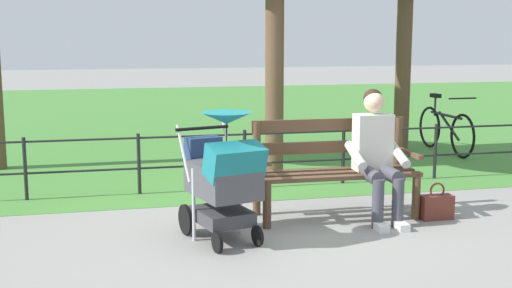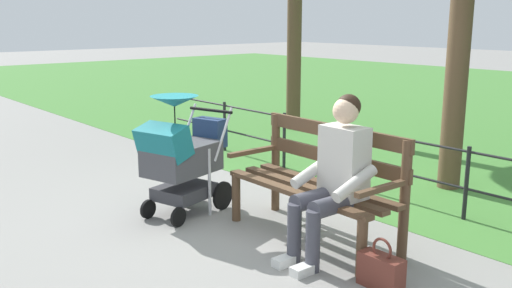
{
  "view_description": "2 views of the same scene",
  "coord_description": "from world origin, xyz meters",
  "px_view_note": "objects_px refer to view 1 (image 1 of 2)",
  "views": [
    {
      "loc": [
        1.58,
        6.01,
        1.8
      ],
      "look_at": [
        0.19,
        -0.05,
        0.77
      ],
      "focal_mm": 46.38,
      "sensor_mm": 36.0,
      "label": 1
    },
    {
      "loc": [
        -3.75,
        3.24,
        1.83
      ],
      "look_at": [
        -0.09,
        0.13,
        0.76
      ],
      "focal_mm": 39.34,
      "sensor_mm": 36.0,
      "label": 2
    }
  ],
  "objects_px": {
    "park_bench": "(334,164)",
    "bicycle": "(445,129)",
    "stroller": "(223,175)",
    "handbag": "(437,206)",
    "person_on_bench": "(377,151)"
  },
  "relations": [
    {
      "from": "park_bench",
      "to": "stroller",
      "type": "bearing_deg",
      "value": 25.46
    },
    {
      "from": "park_bench",
      "to": "handbag",
      "type": "distance_m",
      "value": 1.09
    },
    {
      "from": "stroller",
      "to": "bicycle",
      "type": "xyz_separation_m",
      "value": [
        -4.12,
        -3.61,
        -0.23
      ]
    },
    {
      "from": "stroller",
      "to": "bicycle",
      "type": "height_order",
      "value": "stroller"
    },
    {
      "from": "handbag",
      "to": "bicycle",
      "type": "height_order",
      "value": "bicycle"
    },
    {
      "from": "person_on_bench",
      "to": "bicycle",
      "type": "relative_size",
      "value": 0.77
    },
    {
      "from": "handbag",
      "to": "park_bench",
      "type": "bearing_deg",
      "value": -21.32
    },
    {
      "from": "park_bench",
      "to": "stroller",
      "type": "xyz_separation_m",
      "value": [
        1.22,
        0.58,
        0.07
      ]
    },
    {
      "from": "person_on_bench",
      "to": "handbag",
      "type": "distance_m",
      "value": 0.82
    },
    {
      "from": "stroller",
      "to": "handbag",
      "type": "xyz_separation_m",
      "value": [
        -2.17,
        -0.21,
        -0.47
      ]
    },
    {
      "from": "handbag",
      "to": "person_on_bench",
      "type": "bearing_deg",
      "value": -14.05
    },
    {
      "from": "bicycle",
      "to": "handbag",
      "type": "bearing_deg",
      "value": 60.18
    },
    {
      "from": "stroller",
      "to": "bicycle",
      "type": "bearing_deg",
      "value": -138.74
    },
    {
      "from": "park_bench",
      "to": "bicycle",
      "type": "height_order",
      "value": "park_bench"
    },
    {
      "from": "person_on_bench",
      "to": "stroller",
      "type": "bearing_deg",
      "value": 12.76
    }
  ]
}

